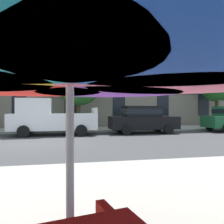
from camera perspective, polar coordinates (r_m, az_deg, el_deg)
The scene contains 8 objects.
ground_plane at distance 10.92m, azimuth -19.44°, elevation -7.57°, with size 120.00×120.00×0.00m, color #424244.
sidewalk_far at distance 17.63m, azimuth -16.48°, elevation -4.28°, with size 56.00×3.60×0.12m, color #B2ADA3.
apartment_building at distance 26.54m, azimuth -15.03°, elevation 14.63°, with size 41.12×12.08×16.00m.
pickup_white at distance 14.44m, azimuth -15.06°, elevation -1.49°, with size 5.10×2.12×2.20m.
sedan_black at distance 15.28m, azimuth 7.51°, elevation -1.65°, with size 4.40×1.98×1.78m.
street_tree_middle at distance 17.55m, azimuth -8.30°, elevation 7.92°, with size 3.71×3.62×5.66m.
street_tree_right at distance 22.11m, azimuth 25.10°, elevation 5.93°, with size 3.20×2.84×5.18m.
patio_umbrella at distance 1.76m, azimuth -10.32°, elevation 14.34°, with size 3.32×3.08×2.27m.
Camera 1 is at (1.45, -10.71, 1.54)m, focal length 37.23 mm.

